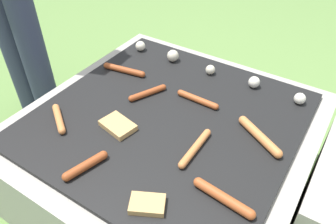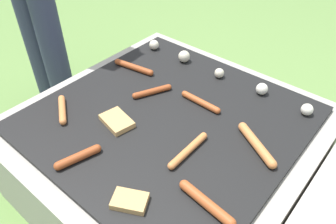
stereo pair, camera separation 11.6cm
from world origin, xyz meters
TOP-DOWN VIEW (x-y plane):
  - ground_plane at (0.00, 0.00)m, footprint 14.00×14.00m
  - grill at (0.00, 0.00)m, footprint 1.00×1.00m
  - sausage_back_right at (-0.08, -0.34)m, footprint 0.06×0.15m
  - sausage_front_right at (-0.13, 0.06)m, footprint 0.08×0.15m
  - sausage_mid_right at (-0.31, -0.23)m, footprint 0.14×0.10m
  - sausage_back_center at (0.32, 0.06)m, footprint 0.18×0.12m
  - sausage_front_center at (0.16, -0.10)m, footprint 0.03×0.19m
  - sausage_front_left at (0.32, -0.22)m, footprint 0.19×0.05m
  - sausage_mid_left at (-0.31, 0.14)m, footprint 0.20×0.05m
  - sausage_back_left at (0.05, 0.13)m, footprint 0.18×0.03m
  - bread_slice_right at (0.16, -0.35)m, footprint 0.11×0.10m
  - bread_slice_left at (-0.11, -0.14)m, footprint 0.13×0.10m
  - mushroom_row at (-0.03, 0.33)m, footprint 0.78×0.05m

SIDE VIEW (x-z plane):
  - ground_plane at x=0.00m, z-range 0.00..0.00m
  - grill at x=0.00m, z-range 0.00..0.39m
  - bread_slice_right at x=0.16m, z-range 0.39..0.41m
  - bread_slice_left at x=-0.11m, z-range 0.39..0.41m
  - sausage_front_right at x=-0.13m, z-range 0.39..0.42m
  - sausage_back_left at x=0.05m, z-range 0.39..0.42m
  - sausage_front_center at x=0.16m, z-range 0.39..0.42m
  - sausage_mid_right at x=-0.31m, z-range 0.39..0.42m
  - sausage_mid_left at x=-0.31m, z-range 0.39..0.42m
  - sausage_back_right at x=-0.08m, z-range 0.39..0.42m
  - sausage_front_left at x=0.32m, z-range 0.39..0.42m
  - sausage_back_center at x=0.32m, z-range 0.39..0.42m
  - mushroom_row at x=-0.03m, z-range 0.39..0.44m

